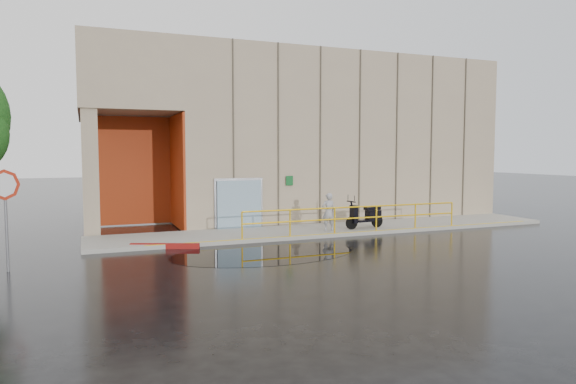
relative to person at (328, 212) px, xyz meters
name	(u,v)px	position (x,y,z in m)	size (l,w,h in m)	color
ground	(286,258)	(-3.35, -3.81, -0.92)	(120.00, 120.00, 0.00)	black
sidewalk	(335,229)	(0.65, 0.69, -0.84)	(20.00, 3.00, 0.15)	gray
building	(299,136)	(1.75, 7.17, 3.29)	(20.00, 10.17, 8.00)	tan
guardrail	(356,219)	(0.90, -0.66, -0.24)	(9.56, 0.06, 1.03)	#E3AB0B
person	(328,212)	(0.00, 0.00, 0.00)	(0.56, 0.37, 1.54)	#9F9EA3
scooter	(365,209)	(1.73, 0.04, 0.05)	(1.87, 0.78, 1.42)	black
stop_sign	(5,198)	(-11.23, -2.63, 1.14)	(0.73, 0.52, 2.86)	slate
red_curb	(165,246)	(-6.66, -0.71, -0.83)	(2.40, 0.18, 0.18)	maroon
puddle	(264,253)	(-3.74, -2.82, -0.92)	(6.22, 3.83, 0.01)	black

